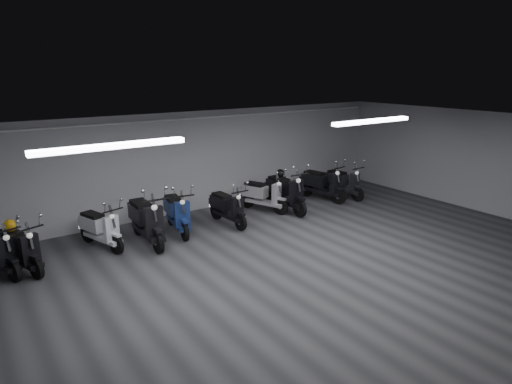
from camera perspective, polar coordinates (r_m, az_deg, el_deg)
floor at (r=8.64m, az=5.31°, el=-11.27°), size 14.00×10.00×0.01m
ceiling at (r=7.79m, az=5.84°, el=7.50°), size 14.00×10.00×0.01m
back_wall at (r=12.22m, az=-9.78°, el=3.62°), size 14.00×0.01×2.80m
right_wall at (r=13.61m, az=28.77°, el=3.12°), size 0.01×10.00×2.80m
fluor_strip_left at (r=7.24m, az=-18.20°, el=5.66°), size 2.40×0.18×0.08m
fluor_strip_right at (r=10.61m, az=14.80°, el=8.87°), size 2.40×0.18×0.08m
conduit at (r=11.95m, az=-9.87°, el=9.28°), size 13.60×0.05×0.05m
scooter_1 at (r=9.85m, az=-28.44°, el=-5.66°), size 1.11×1.81×1.27m
scooter_2 at (r=10.40m, az=-19.56°, el=-3.68°), size 1.03×1.75×1.23m
scooter_3 at (r=10.32m, az=-14.08°, el=-2.61°), size 0.73×2.03×1.50m
scooter_4 at (r=10.90m, az=-10.24°, el=-1.84°), size 0.88×1.87×1.34m
scooter_5 at (r=11.30m, az=-3.68°, el=-1.26°), size 0.65×1.69×1.24m
scooter_6 at (r=12.35m, az=0.98°, el=0.34°), size 1.15×1.80×1.28m
scooter_7 at (r=12.39m, az=3.87°, el=0.80°), size 0.74×1.99×1.46m
scooter_8 at (r=13.56m, az=8.60°, el=1.75°), size 0.95×1.92×1.37m
scooter_9 at (r=13.98m, az=11.31°, el=1.85°), size 0.67×1.74×1.27m
helmet_0 at (r=9.97m, az=-29.26°, el=-3.82°), size 0.25×0.25×0.25m
helmet_2 at (r=12.53m, az=3.16°, el=2.41°), size 0.25×0.25×0.25m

